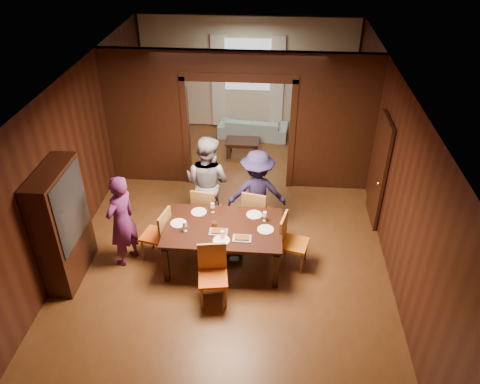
# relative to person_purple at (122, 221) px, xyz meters

# --- Properties ---
(floor) EXTENTS (9.00, 9.00, 0.00)m
(floor) POSITION_rel_person_purple_xyz_m (1.72, 1.11, -0.84)
(floor) COLOR #553118
(floor) RESTS_ON ground
(ceiling) EXTENTS (5.50, 9.00, 0.02)m
(ceiling) POSITION_rel_person_purple_xyz_m (1.72, 1.11, 2.06)
(ceiling) COLOR silver
(ceiling) RESTS_ON room_walls
(room_walls) EXTENTS (5.52, 9.01, 2.90)m
(room_walls) POSITION_rel_person_purple_xyz_m (1.72, 2.99, 0.66)
(room_walls) COLOR black
(room_walls) RESTS_ON floor
(person_purple) EXTENTS (0.62, 0.73, 1.68)m
(person_purple) POSITION_rel_person_purple_xyz_m (0.00, 0.00, 0.00)
(person_purple) COLOR #551D57
(person_purple) RESTS_ON floor
(person_grey) EXTENTS (1.10, 1.00, 1.85)m
(person_grey) POSITION_rel_person_purple_xyz_m (1.27, 1.16, 0.09)
(person_grey) COLOR slate
(person_grey) RESTS_ON floor
(person_navy) EXTENTS (1.13, 0.72, 1.65)m
(person_navy) POSITION_rel_person_purple_xyz_m (2.19, 1.06, -0.01)
(person_navy) COLOR #1A1639
(person_navy) RESTS_ON floor
(sofa) EXTENTS (1.82, 0.85, 0.51)m
(sofa) POSITION_rel_person_purple_xyz_m (1.91, 4.96, -0.58)
(sofa) COLOR #92B5BF
(sofa) RESTS_ON floor
(serving_bowl) EXTENTS (0.31, 0.31, 0.08)m
(serving_bowl) POSITION_rel_person_purple_xyz_m (1.84, 0.17, -0.04)
(serving_bowl) COLOR black
(serving_bowl) RESTS_ON dining_table
(dining_table) EXTENTS (1.94, 1.20, 0.76)m
(dining_table) POSITION_rel_person_purple_xyz_m (1.68, 0.08, -0.46)
(dining_table) COLOR black
(dining_table) RESTS_ON floor
(coffee_table) EXTENTS (0.80, 0.50, 0.40)m
(coffee_table) POSITION_rel_person_purple_xyz_m (1.71, 3.93, -0.64)
(coffee_table) COLOR black
(coffee_table) RESTS_ON floor
(chair_left) EXTENTS (0.53, 0.53, 0.97)m
(chair_left) POSITION_rel_person_purple_xyz_m (0.50, 0.15, -0.36)
(chair_left) COLOR #DC5914
(chair_left) RESTS_ON floor
(chair_right) EXTENTS (0.53, 0.53, 0.97)m
(chair_right) POSITION_rel_person_purple_xyz_m (2.86, 0.11, -0.36)
(chair_right) COLOR orange
(chair_right) RESTS_ON floor
(chair_far_l) EXTENTS (0.51, 0.51, 0.97)m
(chair_far_l) POSITION_rel_person_purple_xyz_m (1.27, 0.96, -0.36)
(chair_far_l) COLOR red
(chair_far_l) RESTS_ON floor
(chair_far_r) EXTENTS (0.53, 0.53, 0.97)m
(chair_far_r) POSITION_rel_person_purple_xyz_m (2.19, 0.97, -0.36)
(chair_far_r) COLOR orange
(chair_far_r) RESTS_ON floor
(chair_near) EXTENTS (0.50, 0.50, 0.97)m
(chair_near) POSITION_rel_person_purple_xyz_m (1.61, -0.82, -0.36)
(chair_near) COLOR #DF5515
(chair_near) RESTS_ON floor
(hutch) EXTENTS (0.40, 1.20, 2.00)m
(hutch) POSITION_rel_person_purple_xyz_m (-0.81, -0.39, 0.16)
(hutch) COLOR black
(hutch) RESTS_ON floor
(door_right) EXTENTS (0.06, 0.90, 2.10)m
(door_right) POSITION_rel_person_purple_xyz_m (4.42, 1.61, 0.21)
(door_right) COLOR black
(door_right) RESTS_ON floor
(window_far) EXTENTS (1.20, 0.03, 1.30)m
(window_far) POSITION_rel_person_purple_xyz_m (1.72, 5.55, 0.86)
(window_far) COLOR silver
(window_far) RESTS_ON back_wall
(curtain_left) EXTENTS (0.35, 0.06, 2.40)m
(curtain_left) POSITION_rel_person_purple_xyz_m (0.97, 5.51, 0.41)
(curtain_left) COLOR white
(curtain_left) RESTS_ON back_wall
(curtain_right) EXTENTS (0.35, 0.06, 2.40)m
(curtain_right) POSITION_rel_person_purple_xyz_m (2.47, 5.51, 0.41)
(curtain_right) COLOR white
(curtain_right) RESTS_ON back_wall
(plate_left) EXTENTS (0.27, 0.27, 0.01)m
(plate_left) POSITION_rel_person_purple_xyz_m (0.92, 0.11, -0.07)
(plate_left) COLOR white
(plate_left) RESTS_ON dining_table
(plate_far_l) EXTENTS (0.27, 0.27, 0.01)m
(plate_far_l) POSITION_rel_person_purple_xyz_m (1.21, 0.46, -0.07)
(plate_far_l) COLOR silver
(plate_far_l) RESTS_ON dining_table
(plate_far_r) EXTENTS (0.27, 0.27, 0.01)m
(plate_far_r) POSITION_rel_person_purple_xyz_m (2.17, 0.45, -0.07)
(plate_far_r) COLOR silver
(plate_far_r) RESTS_ON dining_table
(plate_right) EXTENTS (0.27, 0.27, 0.01)m
(plate_right) POSITION_rel_person_purple_xyz_m (2.37, 0.06, -0.07)
(plate_right) COLOR silver
(plate_right) RESTS_ON dining_table
(plate_near) EXTENTS (0.27, 0.27, 0.01)m
(plate_near) POSITION_rel_person_purple_xyz_m (1.69, -0.28, -0.07)
(plate_near) COLOR white
(plate_near) RESTS_ON dining_table
(platter_a) EXTENTS (0.30, 0.20, 0.04)m
(platter_a) POSITION_rel_person_purple_xyz_m (1.61, -0.07, -0.06)
(platter_a) COLOR gray
(platter_a) RESTS_ON dining_table
(platter_b) EXTENTS (0.30, 0.20, 0.04)m
(platter_b) POSITION_rel_person_purple_xyz_m (2.01, -0.21, -0.06)
(platter_b) COLOR gray
(platter_b) RESTS_ON dining_table
(wineglass_left) EXTENTS (0.08, 0.08, 0.18)m
(wineglass_left) POSITION_rel_person_purple_xyz_m (1.07, -0.08, 0.01)
(wineglass_left) COLOR white
(wineglass_left) RESTS_ON dining_table
(wineglass_far) EXTENTS (0.08, 0.08, 0.18)m
(wineglass_far) POSITION_rel_person_purple_xyz_m (1.45, 0.48, 0.01)
(wineglass_far) COLOR white
(wineglass_far) RESTS_ON dining_table
(wineglass_right) EXTENTS (0.08, 0.08, 0.18)m
(wineglass_right) POSITION_rel_person_purple_xyz_m (2.35, 0.30, 0.01)
(wineglass_right) COLOR silver
(wineglass_right) RESTS_ON dining_table
(tumbler) EXTENTS (0.07, 0.07, 0.14)m
(tumbler) POSITION_rel_person_purple_xyz_m (1.70, -0.22, -0.01)
(tumbler) COLOR silver
(tumbler) RESTS_ON dining_table
(condiment_jar) EXTENTS (0.08, 0.08, 0.11)m
(condiment_jar) POSITION_rel_person_purple_xyz_m (1.53, 0.07, -0.03)
(condiment_jar) COLOR #482A10
(condiment_jar) RESTS_ON dining_table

